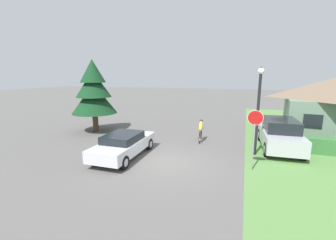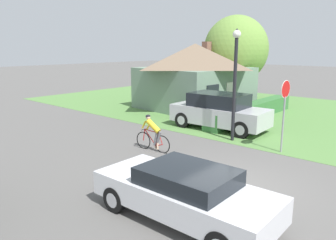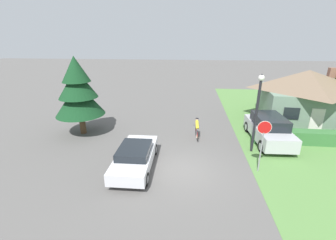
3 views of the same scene
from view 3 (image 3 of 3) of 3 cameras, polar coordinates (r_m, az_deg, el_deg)
ground_plane at (r=12.65m, az=3.05°, el=-12.50°), size 140.00×140.00×0.00m
cottage_house at (r=22.38m, az=31.38°, el=5.37°), size 7.49×7.15×4.55m
hedge_row at (r=18.46m, az=34.25°, el=-3.76°), size 8.90×0.90×0.91m
sedan_left_lane at (r=12.61m, az=-8.31°, el=-9.10°), size 1.98×4.65×1.33m
cyclist at (r=16.21m, az=7.36°, el=-2.26°), size 0.44×1.73×1.49m
parked_suv_right at (r=16.98m, az=24.14°, el=-2.11°), size 2.27×5.03×1.86m
stop_sign at (r=12.55m, az=23.00°, el=-3.94°), size 0.70×0.08×2.90m
street_lamp at (r=14.43m, az=21.79°, el=3.47°), size 0.35×0.35×4.93m
conifer_tall_near at (r=17.45m, az=-21.89°, el=6.95°), size 3.49×3.49×5.71m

